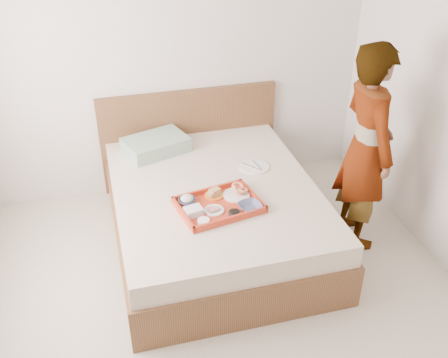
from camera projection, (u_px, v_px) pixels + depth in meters
The scene contains 16 objects.
ground at pixel (235, 332), 3.48m from camera, with size 3.50×4.00×0.01m, color beige.
wall_back at pixel (172, 52), 4.44m from camera, with size 3.50×0.01×2.60m, color silver.
bed at pixel (215, 214), 4.19m from camera, with size 1.65×2.00×0.53m, color brown.
headboard at pixel (189, 138), 4.87m from camera, with size 1.65×0.06×0.95m, color brown.
pillow at pixel (156, 145), 4.50m from camera, with size 0.52×0.36×0.13m, color #8CB18C.
tray at pixel (219, 205), 3.79m from camera, with size 0.59×0.43×0.05m, color red.
prawn_plate at pixel (236, 195), 3.90m from camera, with size 0.20×0.20×0.01m, color white.
navy_bowl_big at pixel (250, 207), 3.75m from camera, with size 0.17×0.17×0.04m, color #161845.
sauce_dish at pixel (234, 214), 3.68m from camera, with size 0.09×0.09×0.03m, color black.
meat_plate at pixel (214, 210), 3.74m from camera, with size 0.15×0.15×0.01m, color white.
bread_plate at pixel (214, 195), 3.90m from camera, with size 0.14×0.14×0.01m, color orange.
salad_bowl at pixel (187, 201), 3.81m from camera, with size 0.13×0.13×0.04m, color #161845.
plastic_tub at pixel (194, 211), 3.69m from camera, with size 0.12×0.10×0.05m, color silver.
cheese_round at pixel (204, 221), 3.61m from camera, with size 0.09×0.09×0.03m, color white.
dinner_plate at pixel (254, 167), 4.29m from camera, with size 0.25×0.25×0.01m, color white.
person at pixel (366, 148), 3.94m from camera, with size 0.61×0.40×1.66m, color silver.
Camera 1 is at (-0.70, -2.31, 2.72)m, focal length 41.51 mm.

